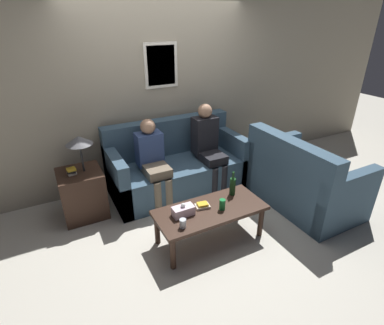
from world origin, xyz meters
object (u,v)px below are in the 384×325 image
(coffee_table, at_px, (210,213))
(wine_bottle, at_px, (233,186))
(drinking_glass, at_px, (183,223))
(person_right, at_px, (208,145))
(person_left, at_px, (153,159))
(couch_main, at_px, (176,167))
(couch_side, at_px, (302,182))

(coffee_table, xyz_separation_m, wine_bottle, (0.38, 0.14, 0.17))
(drinking_glass, height_order, person_right, person_right)
(coffee_table, bearing_deg, person_left, 103.77)
(couch_main, xyz_separation_m, couch_side, (1.29, -1.16, 0.00))
(person_right, bearing_deg, coffee_table, -118.86)
(couch_side, xyz_separation_m, coffee_table, (-1.44, -0.07, 0.02))
(coffee_table, bearing_deg, couch_side, 2.61)
(drinking_glass, distance_m, person_left, 1.22)
(coffee_table, relative_size, person_right, 1.00)
(coffee_table, distance_m, drinking_glass, 0.45)
(drinking_glass, relative_size, person_right, 0.08)
(wine_bottle, distance_m, drinking_glass, 0.84)
(couch_side, bearing_deg, wine_bottle, 86.20)
(coffee_table, xyz_separation_m, person_right, (0.58, 1.06, 0.31))
(wine_bottle, relative_size, drinking_glass, 3.13)
(couch_main, distance_m, coffee_table, 1.24)
(couch_side, xyz_separation_m, person_right, (-0.86, 0.99, 0.33))
(couch_main, relative_size, person_left, 1.68)
(couch_side, bearing_deg, person_right, 40.84)
(couch_side, height_order, person_left, person_left)
(person_right, bearing_deg, person_left, -179.16)
(couch_main, height_order, coffee_table, couch_main)
(person_left, height_order, person_right, person_right)
(person_right, bearing_deg, couch_main, 158.91)
(wine_bottle, distance_m, person_left, 1.11)
(wine_bottle, xyz_separation_m, person_right, (0.21, 0.92, 0.14))
(wine_bottle, bearing_deg, couch_side, -3.80)
(wine_bottle, distance_m, person_right, 0.96)
(couch_main, xyz_separation_m, wine_bottle, (0.22, -1.09, 0.19))
(couch_main, bearing_deg, wine_bottle, -78.35)
(couch_side, bearing_deg, coffee_table, 92.61)
(couch_side, distance_m, person_right, 1.35)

